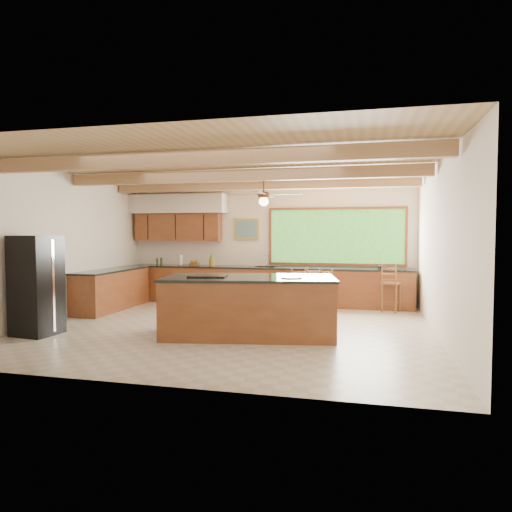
# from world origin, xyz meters

# --- Properties ---
(ground) EXTENTS (7.20, 7.20, 0.00)m
(ground) POSITION_xyz_m (0.00, 0.00, 0.00)
(ground) COLOR beige
(ground) RESTS_ON ground
(room_shell) EXTENTS (7.27, 6.54, 3.02)m
(room_shell) POSITION_xyz_m (-0.17, 0.65, 2.21)
(room_shell) COLOR beige
(room_shell) RESTS_ON ground
(counter_run) EXTENTS (7.12, 3.10, 1.27)m
(counter_run) POSITION_xyz_m (-0.82, 2.52, 0.46)
(counter_run) COLOR brown
(counter_run) RESTS_ON ground
(island) EXTENTS (3.10, 1.85, 1.03)m
(island) POSITION_xyz_m (0.46, -0.49, 0.51)
(island) COLOR brown
(island) RESTS_ON ground
(refrigerator) EXTENTS (0.73, 0.72, 1.72)m
(refrigerator) POSITION_xyz_m (-3.11, -1.30, 0.86)
(refrigerator) COLOR black
(refrigerator) RESTS_ON ground
(bar_stool_a) EXTENTS (0.43, 0.43, 1.01)m
(bar_stool_a) POSITION_xyz_m (1.01, 1.55, 0.60)
(bar_stool_a) COLOR brown
(bar_stool_a) RESTS_ON ground
(bar_stool_b) EXTENTS (0.45, 0.45, 0.96)m
(bar_stool_b) POSITION_xyz_m (1.49, 2.36, 0.57)
(bar_stool_b) COLOR brown
(bar_stool_b) RESTS_ON ground
(bar_stool_c) EXTENTS (0.43, 0.43, 1.04)m
(bar_stool_c) POSITION_xyz_m (1.34, 1.54, 0.62)
(bar_stool_c) COLOR brown
(bar_stool_c) RESTS_ON ground
(bar_stool_d) EXTENTS (0.49, 0.49, 1.06)m
(bar_stool_d) POSITION_xyz_m (2.96, 2.39, 0.63)
(bar_stool_d) COLOR brown
(bar_stool_d) RESTS_ON ground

